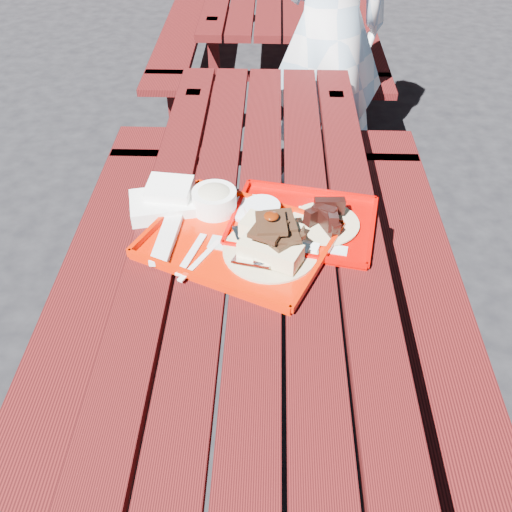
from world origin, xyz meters
name	(u,v)px	position (x,y,z in m)	size (l,w,h in m)	color
ground	(257,391)	(0.00, 0.00, 0.00)	(60.00, 60.00, 0.00)	black
picnic_table_near	(258,286)	(0.00, 0.00, 0.56)	(1.41, 2.40, 0.75)	#4B0E0E
near_tray	(242,230)	(-0.04, 0.00, 0.79)	(0.62, 0.57, 0.16)	#C51700
far_tray	(300,221)	(0.13, 0.07, 0.77)	(0.48, 0.40, 0.07)	#B20200
white_cloth	(165,200)	(-0.29, 0.14, 0.78)	(0.23, 0.19, 0.08)	white
person	(328,30)	(0.29, 1.42, 0.85)	(0.62, 0.40, 1.69)	#A8C9E5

